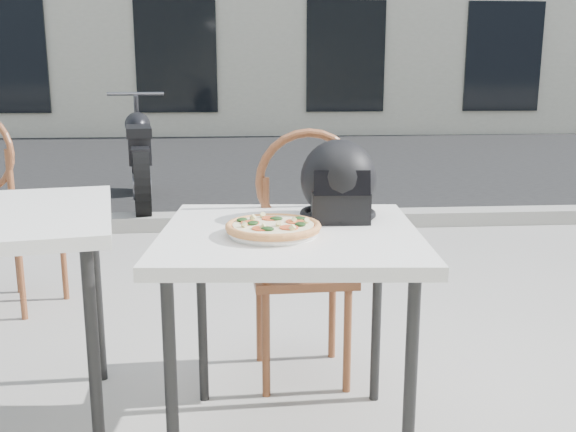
{
  "coord_description": "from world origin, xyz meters",
  "views": [
    {
      "loc": [
        -0.55,
        -2.26,
        1.27
      ],
      "look_at": [
        -0.39,
        -0.29,
        0.83
      ],
      "focal_mm": 40.0,
      "sensor_mm": 36.0,
      "label": 1
    }
  ],
  "objects": [
    {
      "name": "plate",
      "position": [
        -0.44,
        -0.34,
        0.79
      ],
      "size": [
        0.29,
        0.29,
        0.02
      ],
      "rotation": [
        0.0,
        0.0,
        -0.04
      ],
      "color": "white",
      "rests_on": "cafe_table_main"
    },
    {
      "name": "curb",
      "position": [
        0.0,
        3.0,
        0.06
      ],
      "size": [
        30.0,
        0.25,
        0.12
      ],
      "primitive_type": "cube",
      "color": "#9A9890",
      "rests_on": "ground"
    },
    {
      "name": "helmet",
      "position": [
        -0.2,
        -0.11,
        0.9
      ],
      "size": [
        0.28,
        0.29,
        0.27
      ],
      "rotation": [
        0.0,
        0.0,
        -0.06
      ],
      "color": "black",
      "rests_on": "cafe_table_main"
    },
    {
      "name": "cafe_table_main",
      "position": [
        -0.38,
        -0.27,
        0.71
      ],
      "size": [
        0.88,
        0.88,
        0.78
      ],
      "rotation": [
        0.0,
        0.0,
        -0.08
      ],
      "color": "silver",
      "rests_on": "ground"
    },
    {
      "name": "cafe_chair_main",
      "position": [
        -0.29,
        0.2,
        0.6
      ],
      "size": [
        0.42,
        0.42,
        1.07
      ],
      "rotation": [
        0.0,
        0.0,
        3.18
      ],
      "color": "brown",
      "rests_on": "ground"
    },
    {
      "name": "motorcycle",
      "position": [
        -1.47,
        3.94,
        0.48
      ],
      "size": [
        0.61,
        2.17,
        1.08
      ],
      "rotation": [
        0.0,
        0.0,
        0.16
      ],
      "color": "black",
      "rests_on": "street_asphalt"
    },
    {
      "name": "ground",
      "position": [
        0.0,
        0.0,
        0.0
      ],
      "size": [
        80.0,
        80.0,
        0.0
      ],
      "primitive_type": "plane",
      "color": "#9E9C96",
      "rests_on": "ground"
    },
    {
      "name": "pizza",
      "position": [
        -0.44,
        -0.34,
        0.81
      ],
      "size": [
        0.33,
        0.33,
        0.04
      ],
      "rotation": [
        0.0,
        0.0,
        0.13
      ],
      "color": "#D38C4D",
      "rests_on": "plate"
    },
    {
      "name": "cafe_chair_side",
      "position": [
        -1.79,
        1.18,
        0.6
      ],
      "size": [
        0.55,
        0.55,
        1.08
      ],
      "rotation": [
        0.0,
        0.0,
        2.71
      ],
      "color": "brown",
      "rests_on": "ground"
    },
    {
      "name": "street_asphalt",
      "position": [
        0.0,
        7.0,
        0.0
      ],
      "size": [
        30.0,
        8.0,
        0.0
      ],
      "primitive_type": "cube",
      "color": "black",
      "rests_on": "ground"
    }
  ]
}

